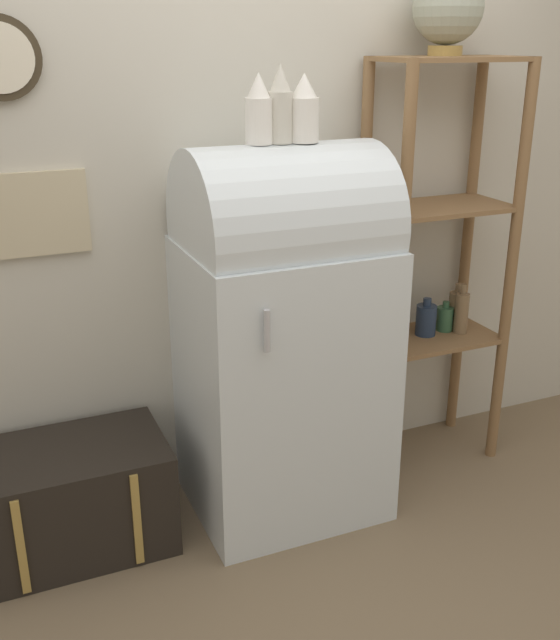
% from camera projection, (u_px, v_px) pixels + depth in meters
% --- Properties ---
extents(ground_plane, '(12.00, 12.00, 0.00)m').
position_uv_depth(ground_plane, '(305.00, 529.00, 3.08)').
color(ground_plane, '#7A664C').
extents(wall_back, '(7.00, 0.09, 2.70)m').
position_uv_depth(wall_back, '(249.00, 178.00, 3.10)').
color(wall_back, beige).
rests_on(wall_back, ground_plane).
extents(refrigerator, '(0.76, 0.68, 1.54)m').
position_uv_depth(refrigerator, '(283.00, 332.00, 3.00)').
color(refrigerator, silver).
rests_on(refrigerator, ground_plane).
extents(suitcase_trunk, '(0.75, 0.48, 0.43)m').
position_uv_depth(suitcase_trunk, '(70.00, 498.00, 2.92)').
color(suitcase_trunk, black).
rests_on(suitcase_trunk, ground_plane).
extents(shelf_unit, '(0.62, 0.38, 1.83)m').
position_uv_depth(shelf_unit, '(438.00, 254.00, 3.32)').
color(shelf_unit, olive).
rests_on(shelf_unit, ground_plane).
extents(globe, '(0.29, 0.29, 0.33)m').
position_uv_depth(globe, '(448.00, 9.00, 2.99)').
color(globe, '#AD8942').
rests_on(globe, shelf_unit).
extents(vase_left, '(0.10, 0.10, 0.25)m').
position_uv_depth(vase_left, '(259.00, 111.00, 2.67)').
color(vase_left, white).
rests_on(vase_left, refrigerator).
extents(vase_center, '(0.09, 0.09, 0.28)m').
position_uv_depth(vase_center, '(280.00, 107.00, 2.69)').
color(vase_center, beige).
rests_on(vase_center, refrigerator).
extents(vase_right, '(0.11, 0.11, 0.24)m').
position_uv_depth(vase_right, '(304.00, 110.00, 2.72)').
color(vase_right, white).
rests_on(vase_right, refrigerator).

